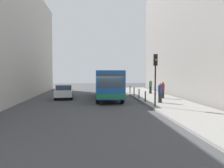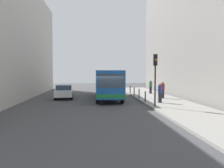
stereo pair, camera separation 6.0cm
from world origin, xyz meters
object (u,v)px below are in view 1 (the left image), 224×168
(bollard_near, at_px, (145,96))
(pedestrian_mid_sidewalk, at_px, (163,90))
(car_beside_bus, at_px, (64,91))
(pedestrian_near_signal, at_px, (160,93))
(pedestrian_far_sidewalk, at_px, (150,87))
(bus, at_px, (108,82))
(bollard_farthest, at_px, (130,89))
(bollard_far, at_px, (134,91))
(traffic_light, at_px, (155,70))
(bollard_mid, at_px, (139,94))

(bollard_near, bearing_deg, pedestrian_mid_sidewalk, 46.86)
(car_beside_bus, relative_size, pedestrian_mid_sidewalk, 2.64)
(pedestrian_near_signal, height_order, pedestrian_far_sidewalk, pedestrian_near_signal)
(bus, distance_m, bollard_farthest, 5.56)
(car_beside_bus, bearing_deg, pedestrian_far_sidewalk, -166.08)
(bus, height_order, pedestrian_far_sidewalk, bus)
(bollard_farthest, height_order, pedestrian_mid_sidewalk, pedestrian_mid_sidewalk)
(car_beside_bus, distance_m, bollard_far, 7.95)
(bollard_far, height_order, pedestrian_mid_sidewalk, pedestrian_mid_sidewalk)
(car_beside_bus, bearing_deg, bollard_far, -175.85)
(bollard_farthest, bearing_deg, traffic_light, -89.51)
(bollard_far, bearing_deg, traffic_light, -89.34)
(car_beside_bus, xyz_separation_m, pedestrian_mid_sidewalk, (10.29, -2.01, 0.22))
(bollard_mid, bearing_deg, car_beside_bus, 167.68)
(bus, relative_size, pedestrian_near_signal, 6.28)
(pedestrian_mid_sidewalk, bearing_deg, bollard_farthest, 24.75)
(car_beside_bus, height_order, pedestrian_mid_sidewalk, pedestrian_mid_sidewalk)
(bus, distance_m, bollard_near, 5.37)
(car_beside_bus, distance_m, bollard_mid, 8.05)
(pedestrian_far_sidewalk, bearing_deg, bollard_farthest, -62.22)
(bus, xyz_separation_m, pedestrian_near_signal, (4.32, -4.98, -0.69))
(car_beside_bus, xyz_separation_m, bollard_near, (7.87, -4.59, -0.16))
(bollard_near, bearing_deg, bus, 127.17)
(car_beside_bus, relative_size, traffic_light, 1.10)
(pedestrian_mid_sidewalk, bearing_deg, bollard_mid, 86.09)
(traffic_light, relative_size, pedestrian_far_sidewalk, 2.35)
(bollard_farthest, distance_m, pedestrian_far_sidewalk, 2.61)
(bus, distance_m, pedestrian_far_sidewalk, 6.86)
(traffic_light, xyz_separation_m, bollard_near, (-0.10, 2.98, -2.38))
(traffic_light, height_order, bollard_farthest, traffic_light)
(pedestrian_near_signal, height_order, pedestrian_mid_sidewalk, pedestrian_near_signal)
(bollard_near, distance_m, bollard_far, 5.74)
(bollard_far, bearing_deg, car_beside_bus, -171.67)
(car_beside_bus, height_order, pedestrian_near_signal, pedestrian_near_signal)
(bus, distance_m, pedestrian_mid_sidewalk, 5.86)
(car_beside_bus, relative_size, pedestrian_far_sidewalk, 2.59)
(bus, relative_size, bollard_mid, 11.64)
(bus, bearing_deg, bollard_mid, 158.48)
(pedestrian_near_signal, bearing_deg, bollard_farthest, 31.93)
(traffic_light, distance_m, bollard_farthest, 11.84)
(bollard_far, distance_m, pedestrian_near_signal, 6.65)
(bollard_farthest, bearing_deg, bollard_near, -90.00)
(traffic_light, relative_size, bollard_far, 4.32)
(bus, height_order, pedestrian_near_signal, bus)
(bollard_farthest, distance_m, pedestrian_near_signal, 9.49)
(bus, distance_m, bollard_far, 3.70)
(bollard_farthest, distance_m, pedestrian_mid_sidewalk, 6.51)
(traffic_light, bearing_deg, bus, 114.55)
(bollard_mid, relative_size, pedestrian_far_sidewalk, 0.54)
(car_beside_bus, bearing_deg, bollard_mid, 163.50)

